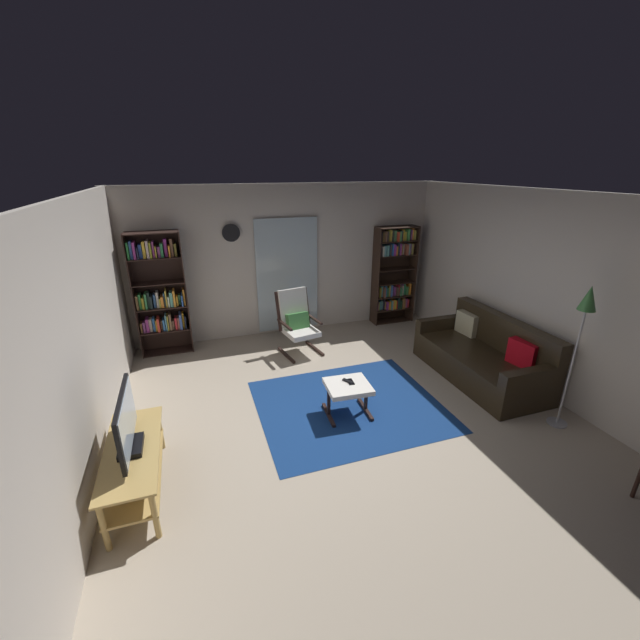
% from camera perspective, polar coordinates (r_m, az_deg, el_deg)
% --- Properties ---
extents(ground_plane, '(7.02, 7.02, 0.00)m').
position_cam_1_polar(ground_plane, '(5.05, 4.21, -13.41)').
color(ground_plane, '#AFA18C').
extents(wall_back, '(5.60, 0.06, 2.60)m').
position_cam_1_polar(wall_back, '(7.08, -4.66, 8.44)').
color(wall_back, beige).
rests_on(wall_back, ground).
extents(wall_left, '(0.06, 6.00, 2.60)m').
position_cam_1_polar(wall_left, '(4.24, -31.26, -3.73)').
color(wall_left, beige).
rests_on(wall_left, ground).
extents(wall_right, '(0.06, 6.00, 2.60)m').
position_cam_1_polar(wall_right, '(6.00, 29.16, 3.39)').
color(wall_right, beige).
rests_on(wall_right, ground).
extents(glass_door_panel, '(1.10, 0.01, 2.00)m').
position_cam_1_polar(glass_door_panel, '(7.07, -4.69, 6.34)').
color(glass_door_panel, silver).
extents(area_rug, '(2.28, 1.97, 0.01)m').
position_cam_1_polar(area_rug, '(5.22, 4.17, -12.09)').
color(area_rug, navy).
rests_on(area_rug, ground).
extents(tv_stand, '(0.47, 1.27, 0.49)m').
position_cam_1_polar(tv_stand, '(4.23, -25.04, -18.09)').
color(tv_stand, tan).
rests_on(tv_stand, ground).
extents(television, '(0.20, 0.86, 0.55)m').
position_cam_1_polar(television, '(3.99, -25.98, -13.35)').
color(television, black).
rests_on(television, tv_stand).
extents(bookshelf_near_tv, '(0.78, 0.30, 1.96)m').
position_cam_1_polar(bookshelf_near_tv, '(6.72, -22.03, 3.62)').
color(bookshelf_near_tv, black).
rests_on(bookshelf_near_tv, ground).
extents(bookshelf_near_sofa, '(0.79, 0.30, 1.84)m').
position_cam_1_polar(bookshelf_near_sofa, '(7.69, 10.49, 6.84)').
color(bookshelf_near_sofa, black).
rests_on(bookshelf_near_sofa, ground).
extents(leather_sofa, '(0.92, 1.97, 0.88)m').
position_cam_1_polar(leather_sofa, '(6.17, 22.41, -4.98)').
color(leather_sofa, black).
rests_on(leather_sofa, ground).
extents(lounge_armchair, '(0.67, 0.74, 1.02)m').
position_cam_1_polar(lounge_armchair, '(6.43, -3.30, -0.03)').
color(lounge_armchair, black).
rests_on(lounge_armchair, ground).
extents(ottoman, '(0.55, 0.51, 0.42)m').
position_cam_1_polar(ottoman, '(4.89, 4.02, -9.90)').
color(ottoman, white).
rests_on(ottoman, ground).
extents(tv_remote, '(0.10, 0.15, 0.02)m').
position_cam_1_polar(tv_remote, '(4.89, 4.00, -8.74)').
color(tv_remote, black).
rests_on(tv_remote, ottoman).
extents(cell_phone, '(0.08, 0.15, 0.01)m').
position_cam_1_polar(cell_phone, '(4.89, 4.39, -8.82)').
color(cell_phone, black).
rests_on(cell_phone, ottoman).
extents(floor_lamp_by_sofa, '(0.22, 0.22, 1.71)m').
position_cam_1_polar(floor_lamp_by_sofa, '(5.10, 33.68, 0.41)').
color(floor_lamp_by_sofa, '#A5A5AD').
rests_on(floor_lamp_by_sofa, ground).
extents(wall_clock, '(0.29, 0.03, 0.29)m').
position_cam_1_polar(wall_clock, '(6.74, -12.65, 12.12)').
color(wall_clock, silver).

